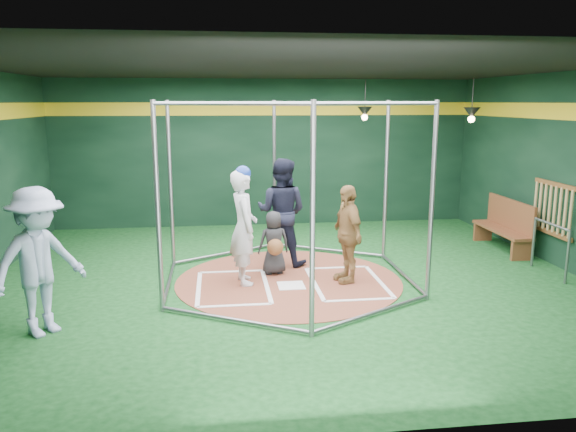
{
  "coord_description": "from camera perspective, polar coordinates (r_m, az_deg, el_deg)",
  "views": [
    {
      "loc": [
        -1.16,
        -8.99,
        2.98
      ],
      "look_at": [
        0.0,
        0.1,
        1.1
      ],
      "focal_mm": 35.0,
      "sensor_mm": 36.0,
      "label": 1
    }
  ],
  "objects": [
    {
      "name": "visitor_leopard",
      "position": [
        9.34,
        6.04,
        -1.8
      ],
      "size": [
        0.56,
        1.01,
        1.63
      ],
      "primitive_type": "imported",
      "rotation": [
        0.0,
        0.0,
        -1.4
      ],
      "color": "tan",
      "rests_on": "clay_disc"
    },
    {
      "name": "bat_rack",
      "position": [
        11.36,
        25.28,
        0.69
      ],
      "size": [
        0.07,
        1.25,
        0.98
      ],
      "color": "brown",
      "rests_on": "room_shell"
    },
    {
      "name": "steel_railing",
      "position": [
        10.73,
        25.12,
        -2.26
      ],
      "size": [
        0.05,
        1.07,
        0.92
      ],
      "color": "slate",
      "rests_on": "ground"
    },
    {
      "name": "dugout_bench",
      "position": [
        12.2,
        21.24,
        -0.79
      ],
      "size": [
        0.42,
        1.78,
        1.04
      ],
      "color": "brown",
      "rests_on": "ground"
    },
    {
      "name": "batter_box_left",
      "position": [
        9.23,
        -5.63,
        -7.19
      ],
      "size": [
        1.17,
        1.77,
        0.01
      ],
      "color": "white",
      "rests_on": "clay_disc"
    },
    {
      "name": "batter_figure",
      "position": [
        9.2,
        -4.53,
        -0.99
      ],
      "size": [
        0.54,
        0.74,
        1.96
      ],
      "color": "silver",
      "rests_on": "clay_disc"
    },
    {
      "name": "home_plate",
      "position": [
        9.25,
        0.32,
        -7.07
      ],
      "size": [
        0.43,
        0.43,
        0.01
      ],
      "primitive_type": "cube",
      "color": "white",
      "rests_on": "clay_disc"
    },
    {
      "name": "clay_disc",
      "position": [
        9.54,
        0.08,
        -6.57
      ],
      "size": [
        3.8,
        3.8,
        0.01
      ],
      "primitive_type": "cylinder",
      "color": "brown",
      "rests_on": "ground"
    },
    {
      "name": "umpire",
      "position": [
        10.26,
        -0.66,
        0.43
      ],
      "size": [
        1.18,
        1.07,
        1.96
      ],
      "primitive_type": "imported",
      "rotation": [
        0.0,
        0.0,
        2.71
      ],
      "color": "black",
      "rests_on": "clay_disc"
    },
    {
      "name": "pendant_lamp_far",
      "position": [
        12.14,
        18.16,
        9.9
      ],
      "size": [
        0.34,
        0.34,
        0.9
      ],
      "color": "black",
      "rests_on": "room_shell"
    },
    {
      "name": "batter_box_right",
      "position": [
        9.47,
        6.02,
        -6.71
      ],
      "size": [
        1.17,
        1.77,
        0.01
      ],
      "color": "white",
      "rests_on": "clay_disc"
    },
    {
      "name": "room_shell",
      "position": [
        9.16,
        0.07,
        3.9
      ],
      "size": [
        10.1,
        9.1,
        3.53
      ],
      "color": "#0C3713",
      "rests_on": "ground"
    },
    {
      "name": "batting_cage",
      "position": [
        9.19,
        0.08,
        2.32
      ],
      "size": [
        4.05,
        4.67,
        3.0
      ],
      "color": "gray",
      "rests_on": "ground"
    },
    {
      "name": "bystander_blue",
      "position": [
        7.85,
        -24.01,
        -4.29
      ],
      "size": [
        1.38,
        1.4,
        1.94
      ],
      "primitive_type": "imported",
      "rotation": [
        0.0,
        0.0,
        0.82
      ],
      "color": "#9EAED1",
      "rests_on": "ground"
    },
    {
      "name": "catcher_figure",
      "position": [
        9.74,
        -1.44,
        -2.75
      ],
      "size": [
        0.59,
        0.6,
        1.11
      ],
      "color": "black",
      "rests_on": "clay_disc"
    },
    {
      "name": "pendant_lamp_near",
      "position": [
        13.03,
        7.8,
        10.43
      ],
      "size": [
        0.34,
        0.34,
        0.9
      ],
      "color": "black",
      "rests_on": "room_shell"
    }
  ]
}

